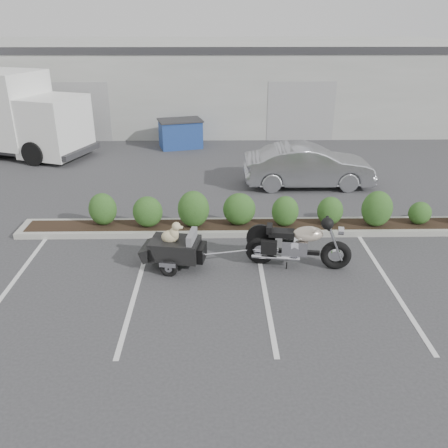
{
  "coord_description": "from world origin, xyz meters",
  "views": [
    {
      "loc": [
        0.2,
        -9.31,
        5.3
      ],
      "look_at": [
        0.38,
        0.91,
        0.75
      ],
      "focal_mm": 38.0,
      "sensor_mm": 36.0,
      "label": 1
    }
  ],
  "objects_px": {
    "motorcycle": "(298,245)",
    "sedan": "(308,166)",
    "delivery_truck": "(3,115)",
    "dumpster": "(181,133)",
    "pet_trailer": "(174,248)"
  },
  "relations": [
    {
      "from": "motorcycle",
      "to": "sedan",
      "type": "height_order",
      "value": "sedan"
    },
    {
      "from": "dumpster",
      "to": "delivery_truck",
      "type": "bearing_deg",
      "value": 171.52
    },
    {
      "from": "pet_trailer",
      "to": "sedan",
      "type": "distance_m",
      "value": 6.8
    },
    {
      "from": "pet_trailer",
      "to": "delivery_truck",
      "type": "xyz_separation_m",
      "value": [
        -7.62,
        9.82,
        1.09
      ]
    },
    {
      "from": "sedan",
      "to": "pet_trailer",
      "type": "bearing_deg",
      "value": 143.46
    },
    {
      "from": "pet_trailer",
      "to": "delivery_truck",
      "type": "bearing_deg",
      "value": 137.39
    },
    {
      "from": "pet_trailer",
      "to": "sedan",
      "type": "height_order",
      "value": "sedan"
    },
    {
      "from": "sedan",
      "to": "dumpster",
      "type": "height_order",
      "value": "sedan"
    },
    {
      "from": "sedan",
      "to": "dumpster",
      "type": "bearing_deg",
      "value": 41.26
    },
    {
      "from": "sedan",
      "to": "dumpster",
      "type": "relative_size",
      "value": 2.04
    },
    {
      "from": "sedan",
      "to": "delivery_truck",
      "type": "distance_m",
      "value": 12.43
    },
    {
      "from": "motorcycle",
      "to": "sedan",
      "type": "bearing_deg",
      "value": 87.15
    },
    {
      "from": "delivery_truck",
      "to": "dumpster",
      "type": "bearing_deg",
      "value": 26.39
    },
    {
      "from": "sedan",
      "to": "motorcycle",
      "type": "bearing_deg",
      "value": 167.07
    },
    {
      "from": "pet_trailer",
      "to": "dumpster",
      "type": "relative_size",
      "value": 0.93
    }
  ]
}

